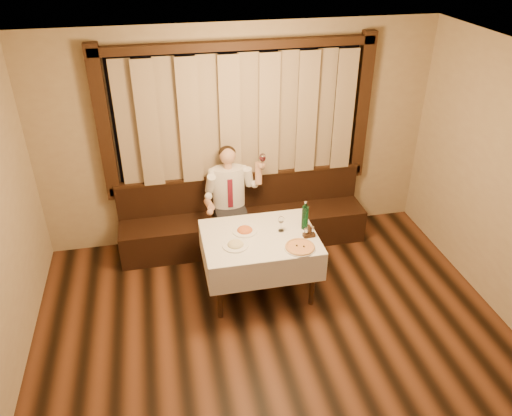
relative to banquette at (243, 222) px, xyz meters
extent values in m
cube|color=black|center=(0.00, -2.72, -0.32)|extent=(5.00, 6.00, 0.01)
cube|color=silver|center=(0.00, -2.72, 2.49)|extent=(5.00, 6.00, 0.01)
cube|color=tan|center=(0.00, 0.28, 1.09)|extent=(5.00, 0.01, 2.80)
cube|color=black|center=(0.00, 0.26, 1.39)|extent=(3.00, 0.02, 1.60)
cube|color=orange|center=(-0.70, 0.25, 1.09)|extent=(0.50, 0.01, 0.40)
cube|color=black|center=(0.00, 0.22, 0.54)|extent=(3.30, 0.12, 0.10)
cube|color=black|center=(0.00, 0.22, 2.24)|extent=(3.30, 0.12, 0.10)
cube|color=black|center=(-1.60, 0.22, 1.39)|extent=(0.16, 0.12, 1.90)
cube|color=black|center=(1.60, 0.22, 1.39)|extent=(0.16, 0.12, 1.90)
cube|color=#9C8664|center=(0.00, 0.16, 1.39)|extent=(2.90, 0.08, 1.55)
cube|color=black|center=(0.00, -0.04, -0.09)|extent=(3.20, 0.60, 0.45)
cube|color=black|center=(0.00, 0.20, 0.36)|extent=(3.20, 0.12, 0.45)
cube|color=black|center=(0.00, 0.20, 0.61)|extent=(3.20, 0.14, 0.04)
cylinder|color=black|center=(-0.52, -1.39, 0.04)|extent=(0.06, 0.06, 0.71)
cylinder|color=black|center=(0.52, -1.39, 0.04)|extent=(0.06, 0.06, 0.71)
cylinder|color=black|center=(-0.52, -0.65, 0.04)|extent=(0.06, 0.06, 0.71)
cylinder|color=black|center=(0.52, -0.65, 0.04)|extent=(0.06, 0.06, 0.71)
cube|color=black|center=(0.00, -1.02, 0.42)|extent=(1.20, 0.90, 0.04)
cube|color=silver|center=(0.00, -1.02, 0.44)|extent=(1.26, 0.96, 0.01)
cube|color=silver|center=(0.00, -1.50, 0.27)|extent=(1.26, 0.01, 0.35)
cube|color=silver|center=(0.00, -0.54, 0.27)|extent=(1.26, 0.01, 0.35)
cube|color=silver|center=(-0.63, -1.02, 0.27)|extent=(0.01, 0.96, 0.35)
cube|color=silver|center=(0.63, -1.02, 0.27)|extent=(0.01, 0.96, 0.35)
cylinder|color=white|center=(0.37, -1.34, 0.45)|extent=(0.34, 0.34, 0.01)
cylinder|color=#CD561E|center=(0.37, -1.34, 0.46)|extent=(0.31, 0.31, 0.01)
torus|color=tan|center=(0.37, -1.34, 0.47)|extent=(0.32, 0.32, 0.02)
sphere|color=black|center=(0.34, -1.32, 0.47)|extent=(0.02, 0.02, 0.02)
sphere|color=black|center=(0.41, -1.35, 0.47)|extent=(0.02, 0.02, 0.02)
cylinder|color=white|center=(-0.15, -0.90, 0.45)|extent=(0.28, 0.28, 0.02)
ellipsoid|color=#C84E20|center=(-0.15, -0.90, 0.50)|extent=(0.18, 0.18, 0.08)
cylinder|color=white|center=(-0.30, -1.16, 0.45)|extent=(0.28, 0.28, 0.02)
ellipsoid|color=#CFC586|center=(-0.30, -1.16, 0.50)|extent=(0.18, 0.18, 0.08)
cylinder|color=#0D4020|center=(0.53, -0.97, 0.58)|extent=(0.07, 0.07, 0.28)
cylinder|color=#0D4020|center=(0.53, -0.97, 0.75)|extent=(0.03, 0.03, 0.06)
cylinder|color=silver|center=(0.53, -0.97, 0.78)|extent=(0.03, 0.03, 0.01)
cylinder|color=white|center=(0.26, -0.97, 0.45)|extent=(0.06, 0.06, 0.01)
cylinder|color=white|center=(0.26, -0.97, 0.50)|extent=(0.01, 0.01, 0.10)
ellipsoid|color=white|center=(0.26, -0.97, 0.59)|extent=(0.07, 0.07, 0.09)
cube|color=black|center=(0.53, -1.15, 0.47)|extent=(0.13, 0.07, 0.04)
cube|color=black|center=(0.53, -1.15, 0.54)|extent=(0.02, 0.07, 0.10)
cylinder|color=white|center=(0.49, -1.15, 0.52)|extent=(0.03, 0.03, 0.08)
cylinder|color=silver|center=(0.49, -1.15, 0.56)|extent=(0.04, 0.04, 0.01)
cylinder|color=white|center=(0.57, -1.15, 0.52)|extent=(0.03, 0.03, 0.08)
cylinder|color=silver|center=(0.57, -1.15, 0.56)|extent=(0.04, 0.04, 0.01)
cube|color=black|center=(-0.18, -0.16, 0.22)|extent=(0.39, 0.44, 0.16)
cube|color=black|center=(-0.29, -0.37, -0.09)|extent=(0.11, 0.12, 0.45)
cube|color=black|center=(-0.08, -0.37, -0.09)|extent=(0.11, 0.12, 0.45)
ellipsoid|color=white|center=(-0.18, -0.01, 0.56)|extent=(0.41, 0.25, 0.53)
cube|color=maroon|center=(-0.18, -0.15, 0.53)|extent=(0.06, 0.01, 0.39)
cylinder|color=tan|center=(-0.18, -0.01, 0.86)|extent=(0.10, 0.10, 0.08)
sphere|color=tan|center=(-0.18, -0.01, 0.99)|extent=(0.20, 0.20, 0.20)
ellipsoid|color=black|center=(-0.18, 0.02, 1.02)|extent=(0.21, 0.21, 0.16)
sphere|color=white|center=(-0.38, -0.01, 0.77)|extent=(0.13, 0.13, 0.13)
sphere|color=white|center=(0.01, -0.01, 0.77)|extent=(0.13, 0.13, 0.13)
sphere|color=tan|center=(-0.48, -0.41, 0.45)|extent=(0.08, 0.08, 0.08)
sphere|color=tan|center=(0.20, -0.18, 0.90)|extent=(0.09, 0.09, 0.09)
cylinder|color=white|center=(0.20, -0.21, 0.94)|extent=(0.01, 0.01, 0.11)
ellipsoid|color=white|center=(0.20, -0.21, 1.02)|extent=(0.08, 0.08, 0.10)
ellipsoid|color=#4C070F|center=(0.20, -0.21, 1.00)|extent=(0.06, 0.06, 0.06)
camera|label=1|loc=(-0.99, -5.52, 3.52)|focal=35.00mm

